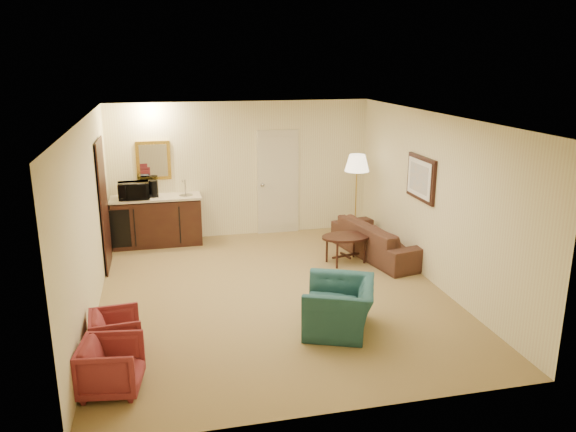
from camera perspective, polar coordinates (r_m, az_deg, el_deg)
The scene contains 12 objects.
ground at distance 8.44m, azimuth -1.49°, elevation -7.85°, with size 6.00×6.00×0.00m, color #967A4C.
room_walls at distance 8.63m, azimuth -3.22°, elevation 4.64°, with size 5.02×6.01×2.61m.
wetbar_cabinet at distance 10.71m, azimuth -13.14°, elevation -0.47°, with size 1.64×0.58×0.92m, color #311B0F.
sofa at distance 9.96m, azimuth 9.31°, elevation -1.81°, with size 2.06×0.60×0.81m, color black.
teal_armchair at distance 7.24m, azimuth 5.25°, elevation -8.35°, with size 0.98×0.64×0.86m, color #1F4E4E.
rose_chair_near at distance 7.00m, azimuth -17.06°, elevation -11.16°, with size 0.57×0.53×0.59m, color maroon.
rose_chair_far at distance 6.31m, azimuth -17.52°, elevation -14.15°, with size 0.61×0.57×0.62m, color maroon.
coffee_table at distance 9.61m, azimuth 5.89°, elevation -3.37°, with size 0.84×0.57×0.48m, color black.
floor_lamp at distance 10.49m, azimuth 6.91°, elevation 1.70°, with size 0.45×0.45×1.70m, color gold.
waste_bin at distance 10.74m, azimuth -9.57°, elevation -1.95°, with size 0.24×0.24×0.30m, color black.
microwave at distance 10.49m, azimuth -15.43°, elevation 2.68°, with size 0.54×0.30×0.37m, color black.
coffee_maker at distance 10.55m, azimuth -13.49°, elevation 2.71°, with size 0.16×0.16×0.30m, color black.
Camera 1 is at (-1.52, -7.58, 3.38)m, focal length 35.00 mm.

